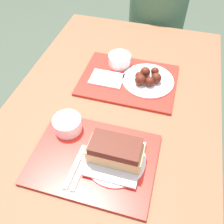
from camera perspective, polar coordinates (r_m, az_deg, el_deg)
The scene contains 13 objects.
ground_plane at distance 1.67m, azimuth -0.28°, elevation -17.61°, with size 12.00×12.00×0.00m, color #424C3D.
picnic_table at distance 1.10m, azimuth -0.41°, elevation -3.44°, with size 0.88×1.44×0.77m.
picnic_bench_far at distance 1.99m, azimuth 7.28°, elevation 11.89°, with size 0.83×0.28×0.42m.
tray_near at distance 0.88m, azimuth -4.20°, elevation -10.60°, with size 0.43×0.32×0.01m.
tray_far at distance 1.15m, azimuth 3.74°, elevation 7.31°, with size 0.43×0.32×0.01m.
bowl_coleslaw_near at distance 0.94m, azimuth -10.17°, elevation -2.63°, with size 0.11×0.11×0.05m.
brisket_sandwich_plate at distance 0.83m, azimuth 0.78°, elevation -9.50°, with size 0.21×0.21×0.10m.
plastic_fork_near at distance 0.86m, azimuth -8.43°, elevation -12.11°, with size 0.02×0.17×0.00m.
plastic_knife_near at distance 0.86m, azimuth -7.04°, elevation -12.50°, with size 0.02×0.17×0.00m.
bowl_coleslaw_far at distance 1.21m, azimuth 1.75°, elevation 11.92°, with size 0.11×0.11×0.05m.
wings_plate_far at distance 1.13m, azimuth 8.14°, elevation 7.61°, with size 0.23×0.23×0.06m.
napkin_far at distance 1.14m, azimuth -1.20°, elevation 7.62°, with size 0.15×0.10×0.01m.
person_seated_across at distance 1.79m, azimuth 10.23°, elevation 20.86°, with size 0.37×0.37×0.72m.
Camera 1 is at (0.19, -0.65, 1.53)m, focal length 40.00 mm.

